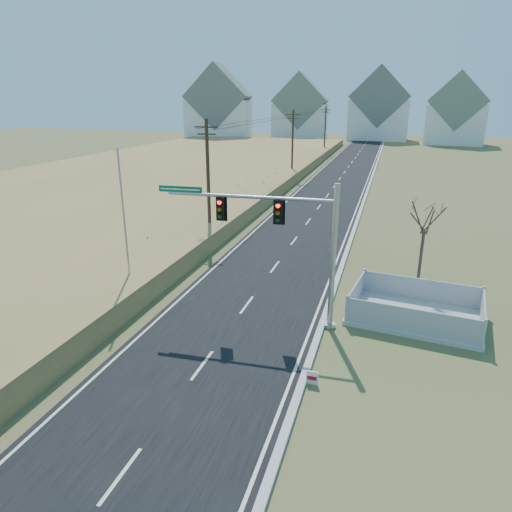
{
  "coord_description": "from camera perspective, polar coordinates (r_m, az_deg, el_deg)",
  "views": [
    {
      "loc": [
        6.68,
        -16.81,
        10.33
      ],
      "look_at": [
        0.97,
        2.43,
        3.4
      ],
      "focal_mm": 32.0,
      "sensor_mm": 36.0,
      "label": 1
    }
  ],
  "objects": [
    {
      "name": "utility_pole_far",
      "position": [
        92.93,
        8.63,
        15.36
      ],
      "size": [
        1.8,
        0.26,
        9.0
      ],
      "color": "#422D1E",
      "rests_on": "ground"
    },
    {
      "name": "condo_n",
      "position": [
        128.93,
        15.11,
        17.22
      ],
      "size": [
        15.27,
        10.2,
        18.54
      ],
      "color": "white",
      "rests_on": "ground"
    },
    {
      "name": "reed_marsh",
      "position": [
        65.29,
        -11.92,
        10.12
      ],
      "size": [
        38.0,
        110.0,
        1.3
      ],
      "primitive_type": "cube",
      "color": "#AE844E",
      "rests_on": "ground"
    },
    {
      "name": "fence_enclosure",
      "position": [
        24.01,
        19.24,
        -6.84
      ],
      "size": [
        6.74,
        5.06,
        1.42
      ],
      "rotation": [
        0.0,
        0.0,
        -0.14
      ],
      "color": "#B7B5AD",
      "rests_on": "ground"
    },
    {
      "name": "condo_nw",
      "position": [
        125.09,
        -4.65,
        17.78
      ],
      "size": [
        17.69,
        13.38,
        19.05
      ],
      "rotation": [
        0.0,
        0.0,
        0.14
      ],
      "color": "white",
      "rests_on": "ground"
    },
    {
      "name": "road",
      "position": [
        67.93,
        10.83,
        9.99
      ],
      "size": [
        8.0,
        180.0,
        0.06
      ],
      "primitive_type": "cube",
      "color": "black",
      "rests_on": "ground"
    },
    {
      "name": "traffic_signal_mast",
      "position": [
        20.91,
        4.69,
        2.13
      ],
      "size": [
        8.67,
        0.69,
        6.9
      ],
      "rotation": [
        0.0,
        0.0,
        0.04
      ],
      "color": "#9EA0A5",
      "rests_on": "ground"
    },
    {
      "name": "condo_nnw",
      "position": [
        127.27,
        5.57,
        17.43
      ],
      "size": [
        14.93,
        11.17,
        17.03
      ],
      "rotation": [
        0.0,
        0.0,
        0.07
      ],
      "color": "white",
      "rests_on": "ground"
    },
    {
      "name": "utility_pole_mid",
      "position": [
        63.45,
        4.58,
        13.88
      ],
      "size": [
        1.8,
        0.26,
        9.0
      ],
      "color": "#422D1E",
      "rests_on": "ground"
    },
    {
      "name": "ground",
      "position": [
        20.83,
        -4.56,
        -10.75
      ],
      "size": [
        260.0,
        260.0,
        0.0
      ],
      "primitive_type": "plane",
      "color": "brown",
      "rests_on": "ground"
    },
    {
      "name": "open_sign",
      "position": [
        18.05,
        7.02,
        -14.88
      ],
      "size": [
        0.45,
        0.07,
        0.56
      ],
      "rotation": [
        0.0,
        0.0,
        -0.01
      ],
      "color": "white",
      "rests_on": "ground"
    },
    {
      "name": "curb",
      "position": [
        67.64,
        14.38,
        9.75
      ],
      "size": [
        0.3,
        180.0,
        0.18
      ],
      "primitive_type": "cube",
      "color": "#B2AFA8",
      "rests_on": "ground"
    },
    {
      "name": "condo_ne",
      "position": [
        121.6,
        23.74,
        15.88
      ],
      "size": [
        14.12,
        10.51,
        16.52
      ],
      "rotation": [
        0.0,
        0.0,
        -0.1
      ],
      "color": "white",
      "rests_on": "ground"
    },
    {
      "name": "flagpole",
      "position": [
        25.2,
        -15.92,
        1.87
      ],
      "size": [
        0.36,
        0.36,
        8.03
      ],
      "color": "#B7B5AD",
      "rests_on": "ground"
    },
    {
      "name": "utility_pole_near",
      "position": [
        34.89,
        -6.0,
        9.63
      ],
      "size": [
        1.8,
        0.26,
        9.0
      ],
      "color": "#422D1E",
      "rests_on": "ground"
    },
    {
      "name": "bare_tree",
      "position": [
        25.61,
        20.46,
        4.66
      ],
      "size": [
        2.1,
        2.1,
        5.57
      ],
      "color": "#4C3F33",
      "rests_on": "ground"
    }
  ]
}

